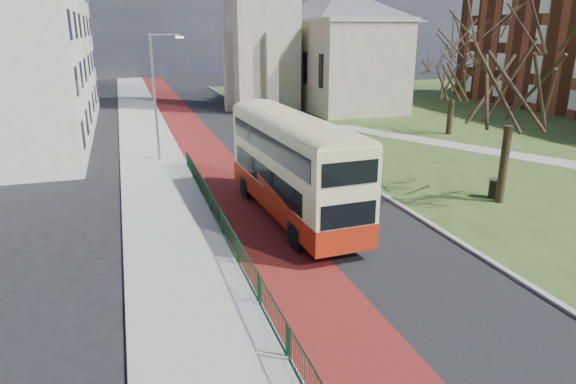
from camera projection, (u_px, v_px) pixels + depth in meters
name	position (u px, v px, depth m)	size (l,w,h in m)	color
ground	(322.00, 266.00, 19.01)	(160.00, 160.00, 0.00)	black
road_carriageway	(241.00, 148.00, 37.59)	(9.00, 120.00, 0.01)	black
bus_lane	(205.00, 151.00, 36.80)	(3.40, 120.00, 0.01)	#591414
pavement_west	(150.00, 154.00, 35.68)	(4.00, 120.00, 0.12)	gray
kerb_west	(179.00, 152.00, 36.26)	(0.25, 120.00, 0.13)	#999993
kerb_east	(292.00, 138.00, 40.72)	(0.25, 80.00, 0.13)	#999993
grass_green	(500.00, 125.00, 46.53)	(40.00, 80.00, 0.04)	#2D4619
footpath	(549.00, 161.00, 33.89)	(2.20, 36.00, 0.03)	#9E998C
pedestrian_railing	(222.00, 223.00, 21.61)	(0.07, 24.00, 1.12)	#0B341C
street_block_far	(34.00, 58.00, 47.65)	(10.30, 16.30, 11.50)	beige
streetlamp	(157.00, 91.00, 32.68)	(2.13, 0.18, 8.00)	gray
bus	(293.00, 163.00, 23.07)	(3.13, 11.18, 4.62)	maroon
winter_tree_near	(518.00, 60.00, 23.77)	(8.49, 8.49, 10.01)	#312618
winter_tree_far	(454.00, 72.00, 41.01)	(5.68, 5.68, 7.33)	#2C2316
litter_bin	(495.00, 188.00, 26.37)	(0.73, 0.73, 1.03)	black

